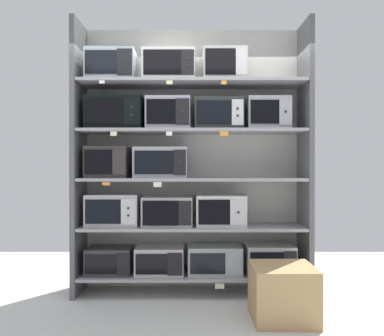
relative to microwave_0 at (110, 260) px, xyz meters
The scene contains 35 objects.
ground 1.35m from the microwave_0, 49.58° to the right, with size 6.27×6.00×0.02m, color silver.
back_panel 1.38m from the microwave_0, 17.63° to the left, with size 2.47×0.04×2.79m, color beige.
upright_left 1.10m from the microwave_0, behind, with size 0.05×0.49×2.79m, color #5B5B5E.
upright_right 2.28m from the microwave_0, ahead, with size 0.05×0.49×2.79m, color #5B5B5E.
shelf_0 0.86m from the microwave_0, ahead, with size 2.27×0.49×0.03m, color #99999E.
microwave_0 is the anchor object (origin of this frame).
microwave_1 0.52m from the microwave_0, ahead, with size 0.49×0.39×0.28m.
microwave_2 1.08m from the microwave_0, ahead, with size 0.55×0.38×0.29m.
microwave_3 1.64m from the microwave_0, ahead, with size 0.49×0.41×0.30m.
price_tag_0 1.16m from the microwave_0, 12.40° to the right, with size 0.09×0.00×0.05m, color beige.
shelf_1 0.92m from the microwave_0, ahead, with size 2.27×0.49×0.03m, color #99999E.
microwave_4 0.52m from the microwave_0, ahead, with size 0.53×0.35×0.32m.
microwave_5 0.78m from the microwave_0, ahead, with size 0.51×0.40×0.30m.
microwave_6 1.25m from the microwave_0, ahead, with size 0.51×0.35×0.31m.
shelf_2 1.19m from the microwave_0, ahead, with size 2.27×0.49×0.03m, color #99999E.
microwave_7 1.01m from the microwave_0, behind, with size 0.43×0.38×0.32m.
microwave_8 1.14m from the microwave_0, ahead, with size 0.54×0.39×0.31m.
price_tag_1 0.84m from the microwave_0, 86.48° to the right, with size 0.08×0.00×0.03m, color orange.
price_tag_2 0.98m from the microwave_0, 25.54° to the right, with size 0.08×0.00×0.05m, color white.
shelf_3 1.58m from the microwave_0, ahead, with size 2.27×0.49×0.03m, color #99999E.
microwave_9 1.52m from the microwave_0, ahead, with size 0.57×0.36×0.34m.
microwave_10 1.62m from the microwave_0, ahead, with size 0.45×0.42×0.32m.
microwave_11 1.88m from the microwave_0, ahead, with size 0.49×0.35×0.32m.
microwave_12 2.22m from the microwave_0, ahead, with size 0.43×0.35×0.33m.
price_tag_3 1.31m from the microwave_0, 69.95° to the right, with size 0.06×0.00×0.05m, color beige.
price_tag_4 1.45m from the microwave_0, 21.40° to the right, with size 0.06×0.00×0.04m, color white.
price_tag_5 1.75m from the microwave_0, 11.96° to the right, with size 0.08×0.00×0.05m, color orange.
shelf_4 2.01m from the microwave_0, ahead, with size 2.27×0.49×0.03m, color #99999E.
microwave_13 2.00m from the microwave_0, ahead, with size 0.49×0.34×0.33m.
microwave_14 2.09m from the microwave_0, ahead, with size 0.53×0.39×0.31m.
microwave_15 2.32m from the microwave_0, ahead, with size 0.44×0.39×0.32m.
price_tag_6 1.80m from the microwave_0, 95.58° to the right, with size 0.05×0.00×0.03m, color white.
price_tag_7 1.91m from the microwave_0, 21.30° to the right, with size 0.06×0.00×0.04m, color beige.
price_tag_8 2.14m from the microwave_0, 11.98° to the right, with size 0.05×0.00×0.04m, color orange.
shipping_carton 1.78m from the microwave_0, 24.13° to the right, with size 0.53×0.53×0.46m, color tan.
Camera 1 is at (-0.00, -4.22, 1.32)m, focal length 38.35 mm.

